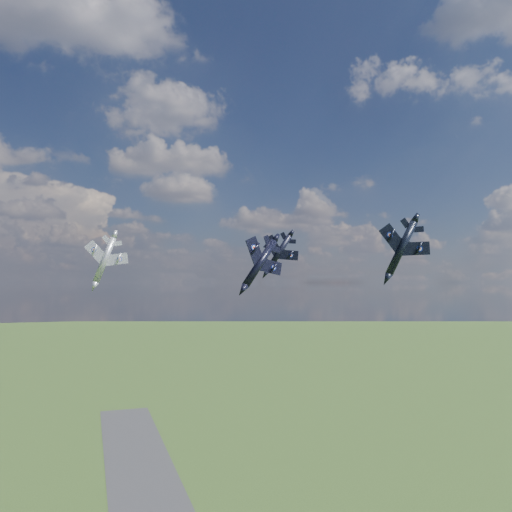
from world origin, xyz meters
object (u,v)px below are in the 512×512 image
object	(u,v)px
jet_right_navy	(402,248)
jet_left_silver	(105,260)
jet_high_navy	(279,253)
jet_lead_navy	(260,263)

from	to	relation	value
jet_right_navy	jet_left_silver	size ratio (longest dim) A/B	1.01
jet_right_navy	jet_left_silver	xyz separation A→B (m)	(-43.34, 31.84, -1.06)
jet_high_navy	jet_left_silver	world-z (taller)	jet_high_navy
jet_high_navy	jet_left_silver	size ratio (longest dim) A/B	1.08
jet_lead_navy	jet_left_silver	xyz separation A→B (m)	(-24.53, 18.78, 1.02)
jet_lead_navy	jet_left_silver	size ratio (longest dim) A/B	1.08
jet_lead_navy	jet_right_navy	xyz separation A→B (m)	(18.81, -13.06, 2.08)
jet_high_navy	jet_right_navy	bearing A→B (deg)	-60.41
jet_right_navy	jet_high_navy	bearing A→B (deg)	120.63
jet_high_navy	jet_left_silver	xyz separation A→B (m)	(-38.66, -9.29, -2.43)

